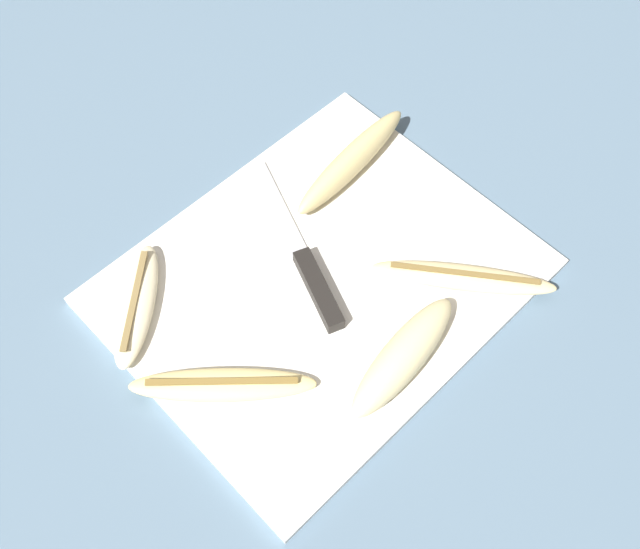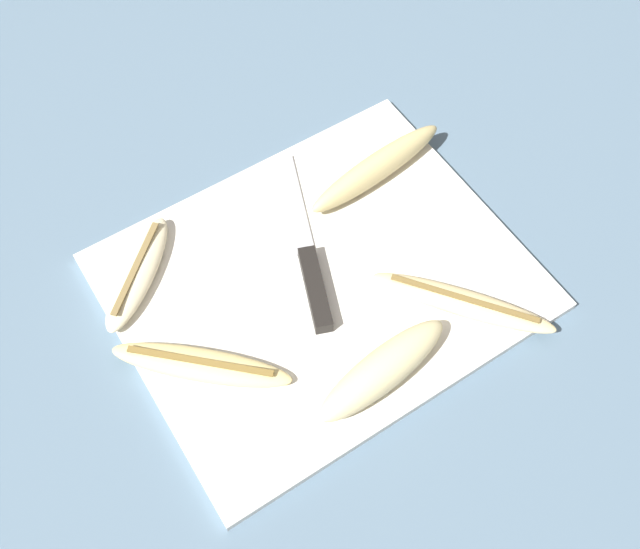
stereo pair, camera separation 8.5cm
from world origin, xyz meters
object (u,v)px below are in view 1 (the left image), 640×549
at_px(banana_soft_right, 403,356).
at_px(banana_golden_short, 223,385).
at_px(banana_ripe_center, 464,277).
at_px(banana_bright_far, 136,305).
at_px(banana_spotted_left, 352,161).
at_px(knife, 310,272).

bearing_deg(banana_soft_right, banana_golden_short, 144.27).
relative_size(banana_ripe_center, banana_golden_short, 1.10).
relative_size(banana_bright_far, banana_golden_short, 0.84).
height_order(banana_ripe_center, banana_golden_short, same).
height_order(banana_spotted_left, banana_golden_short, banana_spotted_left).
bearing_deg(banana_golden_short, knife, 12.64).
bearing_deg(banana_golden_short, banana_ripe_center, -18.08).
distance_m(knife, banana_golden_short, 0.16).
height_order(banana_spotted_left, banana_ripe_center, banana_spotted_left).
bearing_deg(banana_golden_short, banana_soft_right, -35.73).
relative_size(knife, banana_soft_right, 1.38).
height_order(knife, banana_soft_right, banana_soft_right).
xyz_separation_m(banana_spotted_left, banana_soft_right, (-0.15, -0.22, 0.00)).
bearing_deg(banana_bright_far, banana_spotted_left, -5.11).
distance_m(banana_spotted_left, banana_soft_right, 0.27).
distance_m(knife, banana_ripe_center, 0.17).
xyz_separation_m(banana_spotted_left, banana_ripe_center, (-0.02, -0.20, -0.01)).
distance_m(knife, banana_soft_right, 0.15).
xyz_separation_m(knife, banana_golden_short, (-0.16, -0.04, 0.00)).
height_order(knife, banana_golden_short, banana_golden_short).
relative_size(knife, banana_bright_far, 1.70).
bearing_deg(banana_ripe_center, banana_spotted_left, 83.52).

